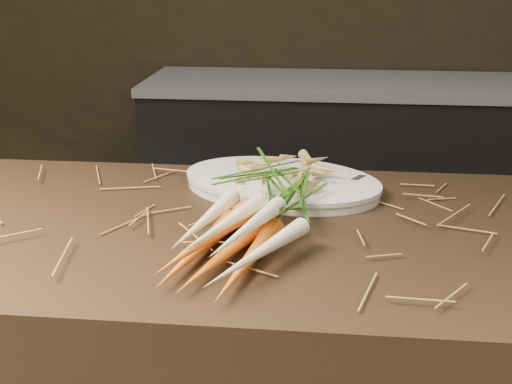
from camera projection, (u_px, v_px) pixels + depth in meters
back_counter at (340, 167)px, 3.08m from camera, size 1.82×0.62×0.84m
straw_bedding at (207, 219)px, 1.19m from camera, size 1.40×0.60×0.02m
root_veg_bunch at (261, 209)px, 1.13m from camera, size 0.29×0.53×0.10m
serving_platter at (281, 185)px, 1.36m from camera, size 0.49×0.40×0.02m
roasted_veg_heap at (282, 169)px, 1.35m from camera, size 0.24×0.21×0.05m
serving_fork at (348, 191)px, 1.28m from camera, size 0.10×0.14×0.00m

